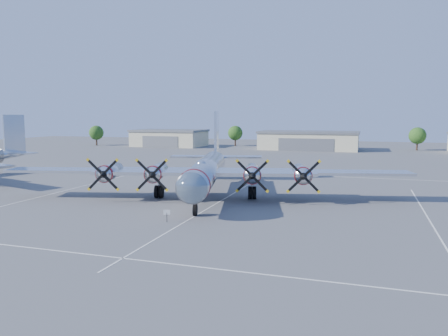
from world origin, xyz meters
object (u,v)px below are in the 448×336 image
(hangar_center, at_px, (309,140))
(tree_far_west, at_px, (96,133))
(tree_east, at_px, (417,136))
(tree_west, at_px, (235,133))
(hangar_west, at_px, (170,138))
(info_placard, at_px, (167,214))
(main_bomber_b29, at_px, (207,195))

(hangar_center, relative_size, tree_far_west, 4.31)
(hangar_center, bearing_deg, tree_east, 11.38)
(tree_west, height_order, tree_east, same)
(hangar_west, height_order, tree_far_west, tree_far_west)
(info_placard, bearing_deg, tree_west, 85.37)
(tree_east, bearing_deg, main_bomber_b29, -111.02)
(tree_far_west, height_order, info_placard, tree_far_west)
(hangar_center, height_order, main_bomber_b29, hangar_center)
(hangar_west, xyz_separation_m, tree_east, (75.00, 6.04, 1.51))
(hangar_center, distance_m, info_placard, 93.51)
(tree_far_west, xyz_separation_m, tree_east, (100.00, 10.00, 0.00))
(tree_far_west, bearing_deg, hangar_center, 3.24)
(tree_east, relative_size, main_bomber_b29, 0.14)
(hangar_west, xyz_separation_m, tree_west, (20.00, 8.04, 1.51))
(tree_far_west, relative_size, tree_east, 1.00)
(hangar_west, distance_m, info_placard, 103.09)
(tree_east, distance_m, main_bomber_b29, 91.48)
(tree_far_west, xyz_separation_m, tree_west, (45.00, 12.00, 0.00))
(tree_west, bearing_deg, tree_far_west, -165.07)
(hangar_west, height_order, info_placard, hangar_west)
(hangar_center, xyz_separation_m, tree_east, (30.00, 6.04, 1.51))
(hangar_center, height_order, tree_west, tree_west)
(tree_east, xyz_separation_m, main_bomber_b29, (-32.78, -85.31, -4.22))
(hangar_center, height_order, info_placard, hangar_center)
(hangar_west, distance_m, tree_far_west, 25.36)
(tree_far_west, distance_m, tree_east, 100.50)
(main_bomber_b29, xyz_separation_m, info_placard, (1.20, -14.21, 0.82))
(tree_west, xyz_separation_m, info_placard, (23.42, -101.52, -3.40))
(hangar_center, distance_m, tree_far_west, 70.13)
(hangar_west, height_order, hangar_center, same)
(hangar_center, distance_m, tree_west, 26.30)
(tree_west, bearing_deg, main_bomber_b29, -75.72)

